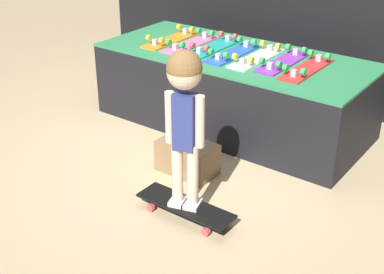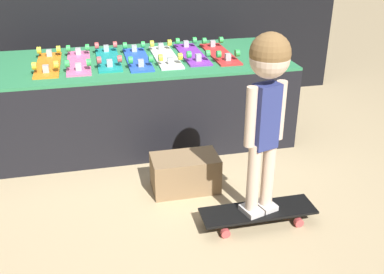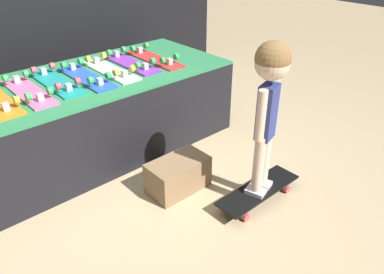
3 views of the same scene
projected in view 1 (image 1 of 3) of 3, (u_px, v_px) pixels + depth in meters
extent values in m
plane|color=tan|center=(185.00, 154.00, 4.22)|extent=(16.00, 16.00, 0.00)
cube|color=black|center=(233.00, 91.00, 4.58)|extent=(2.29, 0.99, 0.62)
cube|color=#2D7F4C|center=(234.00, 55.00, 4.43)|extent=(2.29, 0.99, 0.02)
cube|color=orange|center=(171.00, 40.00, 4.76)|extent=(0.17, 0.65, 0.01)
cube|color=#B7B7BC|center=(186.00, 31.00, 4.90)|extent=(0.04, 0.04, 0.05)
cylinder|color=yellow|center=(192.00, 30.00, 4.85)|extent=(0.03, 0.05, 0.05)
cylinder|color=yellow|center=(179.00, 27.00, 4.93)|extent=(0.03, 0.05, 0.05)
cube|color=#B7B7BC|center=(155.00, 42.00, 4.59)|extent=(0.04, 0.04, 0.05)
cylinder|color=yellow|center=(162.00, 41.00, 4.54)|extent=(0.03, 0.05, 0.05)
cylinder|color=yellow|center=(149.00, 38.00, 4.62)|extent=(0.03, 0.05, 0.05)
cube|color=pink|center=(191.00, 44.00, 4.64)|extent=(0.17, 0.65, 0.01)
cube|color=#B7B7BC|center=(205.00, 35.00, 4.79)|extent=(0.04, 0.04, 0.05)
cylinder|color=green|center=(212.00, 34.00, 4.74)|extent=(0.03, 0.05, 0.05)
cylinder|color=green|center=(199.00, 31.00, 4.81)|extent=(0.03, 0.05, 0.05)
cube|color=#B7B7BC|center=(176.00, 47.00, 4.47)|extent=(0.04, 0.04, 0.05)
cylinder|color=green|center=(182.00, 45.00, 4.43)|extent=(0.03, 0.05, 0.05)
cylinder|color=green|center=(169.00, 42.00, 4.50)|extent=(0.03, 0.05, 0.05)
cube|color=teal|center=(214.00, 48.00, 4.56)|extent=(0.17, 0.65, 0.01)
cube|color=#B7B7BC|center=(228.00, 38.00, 4.70)|extent=(0.04, 0.04, 0.05)
cylinder|color=#D84C4C|center=(235.00, 37.00, 4.65)|extent=(0.03, 0.05, 0.05)
cylinder|color=#D84C4C|center=(221.00, 34.00, 4.73)|extent=(0.03, 0.05, 0.05)
cube|color=#B7B7BC|center=(200.00, 50.00, 4.39)|extent=(0.04, 0.04, 0.05)
cylinder|color=#D84C4C|center=(207.00, 49.00, 4.34)|extent=(0.03, 0.05, 0.05)
cylinder|color=#D84C4C|center=(193.00, 46.00, 4.41)|extent=(0.03, 0.05, 0.05)
cube|color=blue|center=(233.00, 54.00, 4.41)|extent=(0.17, 0.65, 0.01)
cube|color=#B7B7BC|center=(247.00, 44.00, 4.55)|extent=(0.04, 0.04, 0.05)
cylinder|color=green|center=(254.00, 42.00, 4.50)|extent=(0.03, 0.05, 0.05)
cylinder|color=green|center=(240.00, 39.00, 4.57)|extent=(0.03, 0.05, 0.05)
cube|color=#B7B7BC|center=(218.00, 57.00, 4.24)|extent=(0.04, 0.04, 0.05)
cylinder|color=green|center=(226.00, 55.00, 4.19)|extent=(0.03, 0.05, 0.05)
cylinder|color=green|center=(211.00, 52.00, 4.26)|extent=(0.03, 0.05, 0.05)
cube|color=white|center=(257.00, 58.00, 4.30)|extent=(0.17, 0.65, 0.01)
cube|color=#B7B7BC|center=(270.00, 48.00, 4.44)|extent=(0.04, 0.04, 0.05)
cylinder|color=yellow|center=(278.00, 46.00, 4.39)|extent=(0.03, 0.05, 0.05)
cylinder|color=yellow|center=(263.00, 43.00, 4.47)|extent=(0.03, 0.05, 0.05)
cube|color=#B7B7BC|center=(243.00, 61.00, 4.13)|extent=(0.04, 0.04, 0.05)
cylinder|color=yellow|center=(251.00, 60.00, 4.08)|extent=(0.03, 0.05, 0.05)
cylinder|color=yellow|center=(235.00, 57.00, 4.16)|extent=(0.03, 0.05, 0.05)
cube|color=purple|center=(283.00, 62.00, 4.21)|extent=(0.17, 0.65, 0.01)
cube|color=#B7B7BC|center=(296.00, 52.00, 4.35)|extent=(0.04, 0.04, 0.05)
cylinder|color=green|center=(305.00, 50.00, 4.30)|extent=(0.03, 0.05, 0.05)
cylinder|color=green|center=(288.00, 47.00, 4.38)|extent=(0.03, 0.05, 0.05)
cube|color=#B7B7BC|center=(270.00, 66.00, 4.04)|extent=(0.04, 0.04, 0.05)
cylinder|color=green|center=(279.00, 64.00, 3.99)|extent=(0.03, 0.05, 0.05)
cylinder|color=green|center=(262.00, 61.00, 4.07)|extent=(0.03, 0.05, 0.05)
cube|color=red|center=(307.00, 69.00, 4.07)|extent=(0.17, 0.65, 0.01)
cube|color=#B7B7BC|center=(319.00, 58.00, 4.21)|extent=(0.04, 0.04, 0.05)
cylinder|color=green|center=(328.00, 57.00, 4.16)|extent=(0.03, 0.05, 0.05)
cylinder|color=green|center=(311.00, 53.00, 4.24)|extent=(0.03, 0.05, 0.05)
cube|color=#B7B7BC|center=(294.00, 73.00, 3.90)|extent=(0.04, 0.04, 0.05)
cylinder|color=green|center=(304.00, 72.00, 3.85)|extent=(0.03, 0.05, 0.05)
cylinder|color=green|center=(286.00, 68.00, 3.93)|extent=(0.03, 0.05, 0.05)
cube|color=black|center=(185.00, 205.00, 3.43)|extent=(0.67, 0.20, 0.01)
cube|color=#B7B7BC|center=(214.00, 222.00, 3.33)|extent=(0.04, 0.04, 0.05)
cylinder|color=#D84C4C|center=(221.00, 219.00, 3.40)|extent=(0.05, 0.03, 0.05)
cylinder|color=#D84C4C|center=(206.00, 232.00, 3.28)|extent=(0.05, 0.03, 0.05)
cube|color=#B7B7BC|center=(159.00, 198.00, 3.56)|extent=(0.04, 0.04, 0.05)
cylinder|color=#D84C4C|center=(167.00, 196.00, 3.63)|extent=(0.05, 0.03, 0.05)
cylinder|color=#D84C4C|center=(151.00, 207.00, 3.51)|extent=(0.05, 0.03, 0.05)
cube|color=silver|center=(193.00, 204.00, 3.41)|extent=(0.13, 0.15, 0.03)
cylinder|color=beige|center=(193.00, 174.00, 3.31)|extent=(0.07, 0.07, 0.41)
cube|color=silver|center=(178.00, 201.00, 3.44)|extent=(0.13, 0.15, 0.03)
cylinder|color=beige|center=(177.00, 172.00, 3.34)|extent=(0.07, 0.07, 0.41)
cube|color=navy|center=(185.00, 122.00, 3.16)|extent=(0.15, 0.13, 0.36)
cylinder|color=beige|center=(200.00, 122.00, 3.13)|extent=(0.06, 0.06, 0.33)
cylinder|color=beige|center=(170.00, 117.00, 3.18)|extent=(0.06, 0.06, 0.33)
sphere|color=beige|center=(184.00, 72.00, 3.02)|extent=(0.20, 0.20, 0.20)
sphere|color=olive|center=(184.00, 68.00, 3.01)|extent=(0.21, 0.21, 0.21)
cube|color=#8E704C|center=(187.00, 158.00, 3.92)|extent=(0.43, 0.25, 0.24)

